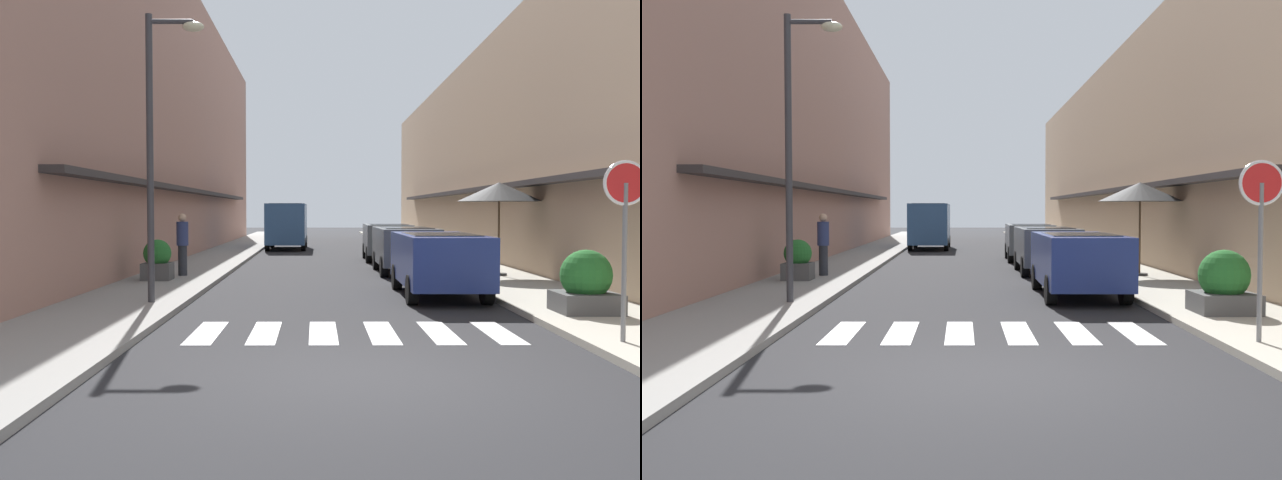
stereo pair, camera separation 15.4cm
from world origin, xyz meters
TOP-DOWN VIEW (x-y plane):
  - ground_plane at (0.00, 20.17)m, footprint 110.92×110.92m
  - sidewalk_left at (-4.59, 20.17)m, footprint 2.58×70.59m
  - sidewalk_right at (4.59, 20.17)m, footprint 2.58×70.59m
  - building_row_left at (-8.37, 21.69)m, footprint 5.50×47.38m
  - building_row_right at (8.37, 21.69)m, footprint 5.50×47.38m
  - crosswalk at (-0.00, 3.05)m, footprint 5.20×2.20m
  - parked_car_near at (2.24, 7.94)m, footprint 1.83×4.49m
  - parked_car_mid at (2.24, 14.10)m, footprint 1.82×4.17m
  - parked_car_far at (2.24, 19.89)m, footprint 1.88×4.08m
  - delivery_van at (-2.09, 28.37)m, footprint 2.04×5.42m
  - round_street_sign at (3.82, 1.64)m, footprint 0.65×0.07m
  - street_lamp at (-3.80, 6.10)m, footprint 1.19×0.28m
  - cafe_umbrella at (4.72, 12.11)m, footprint 2.41×2.41m
  - planter_corner at (4.39, 4.55)m, footprint 1.08×1.08m
  - planter_midblock at (-4.90, 10.79)m, footprint 0.77×0.77m
  - pedestrian_walking_near at (-4.46, 12.08)m, footprint 0.34×0.34m

SIDE VIEW (x-z plane):
  - ground_plane at x=0.00m, z-range 0.00..0.00m
  - crosswalk at x=0.00m, z-range 0.00..0.01m
  - sidewalk_left at x=-4.59m, z-range 0.00..0.12m
  - sidewalk_right at x=4.59m, z-range 0.00..0.12m
  - planter_corner at x=4.39m, z-range 0.06..1.22m
  - planter_midblock at x=-4.90m, z-range 0.10..1.20m
  - parked_car_far at x=2.24m, z-range 0.19..1.66m
  - parked_car_mid at x=2.24m, z-range 0.19..1.66m
  - parked_car_near at x=2.24m, z-range 0.19..1.66m
  - pedestrian_walking_near at x=-4.46m, z-range 0.17..1.97m
  - delivery_van at x=-2.09m, z-range 0.22..2.59m
  - round_street_sign at x=3.82m, z-range 0.81..3.41m
  - cafe_umbrella at x=4.72m, z-range 1.18..3.88m
  - street_lamp at x=-3.80m, z-range 0.73..6.59m
  - building_row_right at x=8.37m, z-range 0.00..8.55m
  - building_row_left at x=-8.37m, z-range 0.00..11.66m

